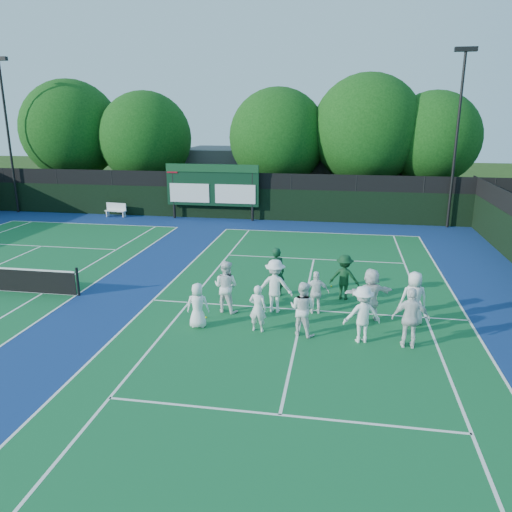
# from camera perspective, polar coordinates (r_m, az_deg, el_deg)

# --- Properties ---
(ground) EXTENTS (120.00, 120.00, 0.00)m
(ground) POSITION_cam_1_polar(r_m,az_deg,el_deg) (16.59, 5.09, -7.45)
(ground) COLOR #1F390F
(ground) RESTS_ON ground
(court_apron) EXTENTS (34.00, 32.00, 0.01)m
(court_apron) POSITION_cam_1_polar(r_m,az_deg,el_deg) (18.88, -13.16, -4.86)
(court_apron) COLOR navy
(court_apron) RESTS_ON ground
(near_court) EXTENTS (11.05, 23.85, 0.01)m
(near_court) POSITION_cam_1_polar(r_m,az_deg,el_deg) (17.51, 5.37, -6.14)
(near_court) COLOR #135C2E
(near_court) RESTS_ON ground
(back_fence) EXTENTS (34.00, 0.08, 3.00)m
(back_fence) POSITION_cam_1_polar(r_m,az_deg,el_deg) (32.43, -3.08, 6.63)
(back_fence) COLOR black
(back_fence) RESTS_ON ground
(scoreboard) EXTENTS (6.00, 0.21, 3.55)m
(scoreboard) POSITION_cam_1_polar(r_m,az_deg,el_deg) (32.15, -5.04, 8.02)
(scoreboard) COLOR black
(scoreboard) RESTS_ON ground
(clubhouse) EXTENTS (18.00, 6.00, 4.00)m
(clubhouse) POSITION_cam_1_polar(r_m,az_deg,el_deg) (39.59, 5.25, 9.21)
(clubhouse) COLOR #525256
(clubhouse) RESTS_ON ground
(light_pole_left) EXTENTS (1.20, 0.30, 10.12)m
(light_pole_left) POSITION_cam_1_polar(r_m,az_deg,el_deg) (38.02, -26.66, 13.88)
(light_pole_left) COLOR black
(light_pole_left) RESTS_ON ground
(light_pole_right) EXTENTS (1.20, 0.30, 10.12)m
(light_pole_right) POSITION_cam_1_polar(r_m,az_deg,el_deg) (31.55, 22.14, 14.30)
(light_pole_right) COLOR black
(light_pole_right) RESTS_ON ground
(bench) EXTENTS (1.48, 0.55, 0.91)m
(bench) POSITION_cam_1_polar(r_m,az_deg,el_deg) (34.46, -15.71, 5.15)
(bench) COLOR white
(bench) RESTS_ON ground
(tree_a) EXTENTS (7.15, 7.15, 9.04)m
(tree_a) POSITION_cam_1_polar(r_m,az_deg,el_deg) (39.93, -20.11, 13.11)
(tree_a) COLOR black
(tree_a) RESTS_ON ground
(tree_b) EXTENTS (6.55, 6.55, 8.20)m
(tree_b) POSITION_cam_1_polar(r_m,az_deg,el_deg) (37.49, -12.25, 12.78)
(tree_b) COLOR black
(tree_b) RESTS_ON ground
(tree_c) EXTENTS (6.63, 6.63, 8.37)m
(tree_c) POSITION_cam_1_polar(r_m,az_deg,el_deg) (35.09, 2.78, 13.12)
(tree_c) COLOR black
(tree_c) RESTS_ON ground
(tree_d) EXTENTS (7.27, 7.27, 9.21)m
(tree_d) POSITION_cam_1_polar(r_m,az_deg,el_deg) (34.83, 12.83, 13.57)
(tree_d) COLOR black
(tree_d) RESTS_ON ground
(tree_e) EXTENTS (6.00, 6.00, 8.08)m
(tree_e) POSITION_cam_1_polar(r_m,az_deg,el_deg) (35.31, 19.83, 12.32)
(tree_e) COLOR black
(tree_e) RESTS_ON ground
(tennis_ball_1) EXTENTS (0.07, 0.07, 0.07)m
(tennis_ball_1) POSITION_cam_1_polar(r_m,az_deg,el_deg) (18.37, 5.16, -4.98)
(tennis_ball_1) COLOR #C5D719
(tennis_ball_1) RESTS_ON ground
(tennis_ball_2) EXTENTS (0.07, 0.07, 0.07)m
(tennis_ball_2) POSITION_cam_1_polar(r_m,az_deg,el_deg) (17.19, 17.16, -7.16)
(tennis_ball_2) COLOR #C5D719
(tennis_ball_2) RESTS_ON ground
(tennis_ball_3) EXTENTS (0.07, 0.07, 0.07)m
(tennis_ball_3) POSITION_cam_1_polar(r_m,az_deg,el_deg) (16.83, -5.73, -6.99)
(tennis_ball_3) COLOR #C5D719
(tennis_ball_3) RESTS_ON ground
(tennis_ball_4) EXTENTS (0.07, 0.07, 0.07)m
(tennis_ball_4) POSITION_cam_1_polar(r_m,az_deg,el_deg) (19.91, 8.60, -3.43)
(tennis_ball_4) COLOR #C5D719
(tennis_ball_4) RESTS_ON ground
(player_front_0) EXTENTS (0.76, 0.54, 1.46)m
(player_front_0) POSITION_cam_1_polar(r_m,az_deg,el_deg) (15.95, -6.68, -5.64)
(player_front_0) COLOR white
(player_front_0) RESTS_ON ground
(player_front_1) EXTENTS (0.60, 0.44, 1.52)m
(player_front_1) POSITION_cam_1_polar(r_m,az_deg,el_deg) (15.53, 0.21, -6.02)
(player_front_1) COLOR white
(player_front_1) RESTS_ON ground
(player_front_2) EXTENTS (1.01, 0.91, 1.71)m
(player_front_2) POSITION_cam_1_polar(r_m,az_deg,el_deg) (15.33, 5.34, -6.01)
(player_front_2) COLOR white
(player_front_2) RESTS_ON ground
(player_front_3) EXTENTS (1.25, 0.91, 1.74)m
(player_front_3) POSITION_cam_1_polar(r_m,az_deg,el_deg) (15.14, 12.06, -6.55)
(player_front_3) COLOR white
(player_front_3) RESTS_ON ground
(player_front_4) EXTENTS (1.07, 0.45, 1.82)m
(player_front_4) POSITION_cam_1_polar(r_m,az_deg,el_deg) (15.11, 17.27, -6.81)
(player_front_4) COLOR white
(player_front_4) RESTS_ON ground
(player_back_0) EXTENTS (1.04, 0.90, 1.82)m
(player_back_0) POSITION_cam_1_polar(r_m,az_deg,el_deg) (17.04, -3.46, -3.49)
(player_back_0) COLOR white
(player_back_0) RESTS_ON ground
(player_back_1) EXTENTS (1.22, 0.71, 1.86)m
(player_back_1) POSITION_cam_1_polar(r_m,az_deg,el_deg) (17.00, 2.19, -3.45)
(player_back_1) COLOR white
(player_back_1) RESTS_ON ground
(player_back_2) EXTENTS (0.93, 0.52, 1.50)m
(player_back_2) POSITION_cam_1_polar(r_m,az_deg,el_deg) (17.04, 6.90, -4.17)
(player_back_2) COLOR white
(player_back_2) RESTS_ON ground
(player_back_3) EXTENTS (1.73, 1.08, 1.78)m
(player_back_3) POSITION_cam_1_polar(r_m,az_deg,el_deg) (16.73, 12.95, -4.33)
(player_back_3) COLOR white
(player_back_3) RESTS_ON ground
(player_back_4) EXTENTS (0.95, 0.71, 1.77)m
(player_back_4) POSITION_cam_1_polar(r_m,az_deg,el_deg) (16.76, 17.57, -4.66)
(player_back_4) COLOR white
(player_back_4) RESTS_ON ground
(coach_left) EXTENTS (0.77, 0.59, 1.87)m
(coach_left) POSITION_cam_1_polar(r_m,az_deg,el_deg) (18.49, 2.24, -1.82)
(coach_left) COLOR #103B22
(coach_left) RESTS_ON ground
(coach_right) EXTENTS (1.17, 0.79, 1.68)m
(coach_right) POSITION_cam_1_polar(r_m,az_deg,el_deg) (18.46, 10.06, -2.40)
(coach_right) COLOR #0F371B
(coach_right) RESTS_ON ground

